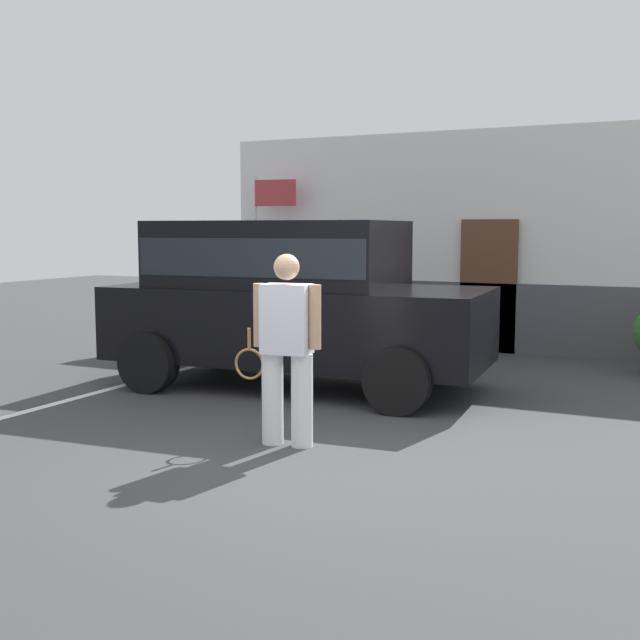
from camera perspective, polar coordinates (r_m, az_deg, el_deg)
The scene contains 6 objects.
ground_plane at distance 6.90m, azimuth -1.18°, elevation -9.92°, with size 40.00×40.00×0.00m, color #38383A.
parking_stripe_0 at distance 10.04m, azimuth -15.19°, elevation -4.89°, with size 0.12×4.40×0.01m, color silver.
house_frontage at distance 13.00m, azimuth 12.57°, elevation 5.08°, with size 9.35×0.40×3.51m.
parked_suv at distance 9.79m, azimuth -2.16°, elevation 1.81°, with size 4.73×2.44×2.05m.
tennis_player_man at distance 7.15m, azimuth -2.42°, elevation -1.97°, with size 0.90×0.32×1.74m.
flag_pole at distance 13.99m, azimuth -3.95°, elevation 6.66°, with size 0.80×0.12×2.84m.
Camera 1 is at (3.02, -5.88, 1.96)m, focal length 44.63 mm.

